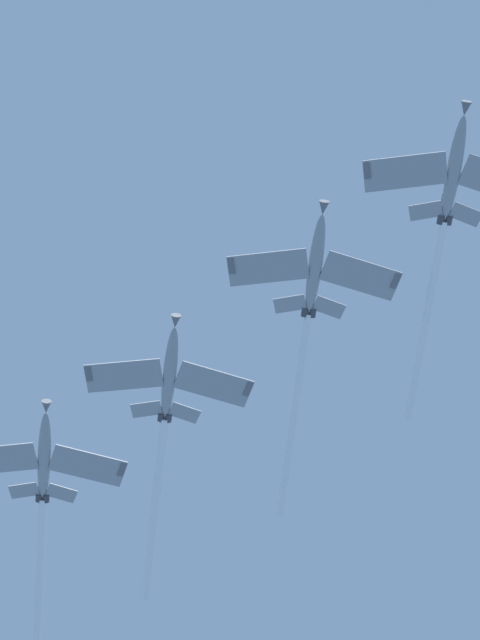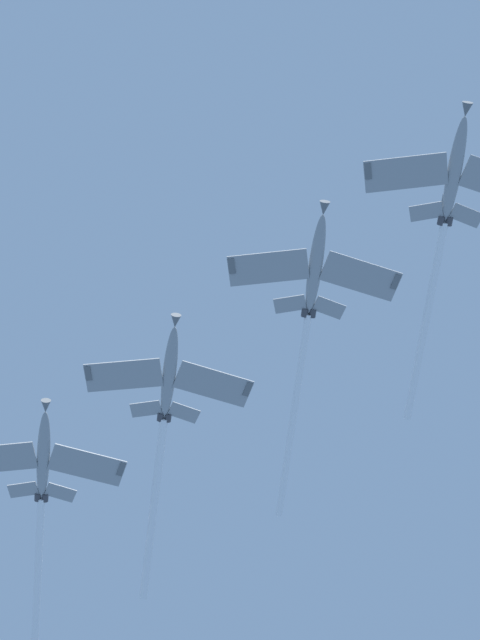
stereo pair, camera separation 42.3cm
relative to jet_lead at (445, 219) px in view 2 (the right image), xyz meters
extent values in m
ellipsoid|color=gray|center=(5.14, 1.76, 1.50)|extent=(11.81, 5.37, 4.49)
cone|color=#595E60|center=(11.25, 3.85, 3.27)|extent=(2.15, 1.74, 1.58)
ellipsoid|color=black|center=(6.91, 2.36, 2.63)|extent=(3.10, 1.90, 1.61)
cube|color=gray|center=(6.15, -3.50, 1.19)|extent=(4.28, 9.27, 1.15)
cube|color=#595E60|center=(7.17, -7.48, 1.22)|extent=(1.82, 0.85, 0.59)
cube|color=gray|center=(-0.16, 2.36, 0.17)|extent=(3.58, 3.95, 0.63)
cube|color=gray|center=(1.32, -1.96, 0.17)|extent=(1.83, 3.63, 0.63)
cube|color=#595E60|center=(0.41, 0.14, 1.57)|extent=(2.95, 1.16, 3.34)
cylinder|color=#38383D|center=(-0.27, 0.38, -0.14)|extent=(1.37, 1.14, 1.04)
cylinder|color=#38383D|center=(0.02, -0.47, -0.14)|extent=(1.37, 1.14, 1.04)
cylinder|color=white|center=(-11.64, -3.98, -3.48)|extent=(23.18, 8.68, 7.45)
ellipsoid|color=gray|center=(-1.97, -15.02, -1.63)|extent=(11.76, 5.41, 4.70)
cone|color=#595E60|center=(4.10, -12.92, 0.27)|extent=(2.16, 1.75, 1.60)
ellipsoid|color=black|center=(-0.23, -14.42, -0.46)|extent=(3.11, 1.91, 1.66)
cube|color=gray|center=(-4.41, -10.26, -1.95)|extent=(7.86, 9.46, 1.21)
cube|color=#595E60|center=(-6.05, -6.49, -1.92)|extent=(1.86, 1.55, 0.62)
cube|color=gray|center=(-0.94, -20.27, -1.95)|extent=(4.30, 9.28, 1.21)
cube|color=#595E60|center=(0.10, -24.25, -1.92)|extent=(1.82, 0.85, 0.62)
cube|color=gray|center=(-7.25, -14.44, -3.04)|extent=(3.58, 3.94, 0.66)
cube|color=gray|center=(-5.76, -18.75, -3.04)|extent=(1.84, 3.63, 0.66)
cube|color=#595E60|center=(-6.70, -16.66, -1.64)|extent=(2.98, 1.18, 3.36)
cylinder|color=#38383D|center=(-7.35, -16.41, -3.36)|extent=(1.38, 1.14, 1.05)
cylinder|color=#38383D|center=(-7.05, -17.26, -3.36)|extent=(1.38, 1.14, 1.05)
cylinder|color=white|center=(-19.64, -21.14, -7.25)|extent=(25.01, 9.37, 8.47)
ellipsoid|color=gray|center=(-10.75, -34.14, -5.77)|extent=(11.75, 5.60, 4.54)
cone|color=#595E60|center=(-4.69, -31.92, -3.96)|extent=(2.16, 1.77, 1.59)
ellipsoid|color=black|center=(-9.00, -33.50, -4.62)|extent=(3.10, 1.95, 1.62)
cube|color=gray|center=(-13.26, -29.41, -6.08)|extent=(7.96, 9.43, 1.16)
cube|color=#595E60|center=(-14.97, -25.67, -6.04)|extent=(1.85, 1.57, 0.60)
cube|color=gray|center=(-9.62, -39.37, -6.08)|extent=(4.45, 9.32, 1.16)
cube|color=#595E60|center=(-8.52, -43.33, -6.04)|extent=(1.83, 0.88, 0.60)
cube|color=gray|center=(-16.05, -33.65, -7.11)|extent=(3.62, 3.93, 0.64)
cube|color=gray|center=(-14.49, -37.93, -7.11)|extent=(1.91, 3.66, 0.64)
cube|color=#595E60|center=(-15.44, -35.85, -5.71)|extent=(2.94, 1.22, 3.34)
cylinder|color=#38383D|center=(-16.12, -35.62, -7.43)|extent=(1.38, 1.16, 1.04)
cylinder|color=#38383D|center=(-15.81, -36.47, -7.43)|extent=(1.38, 1.16, 1.04)
cylinder|color=white|center=(-27.98, -40.44, -11.00)|extent=(24.28, 9.73, 8.05)
ellipsoid|color=gray|center=(-17.35, -51.33, -9.29)|extent=(11.79, 5.35, 4.61)
cone|color=#595E60|center=(-11.26, -49.25, -7.45)|extent=(2.16, 1.74, 1.59)
ellipsoid|color=black|center=(-15.60, -50.73, -8.14)|extent=(3.11, 1.89, 1.64)
cube|color=gray|center=(-19.76, -46.55, -9.61)|extent=(7.83, 9.47, 1.18)
cube|color=#595E60|center=(-21.39, -42.77, -9.57)|extent=(1.86, 1.54, 0.61)
cube|color=gray|center=(-22.64, -50.72, -10.67)|extent=(3.58, 3.95, 0.65)
cube|color=gray|center=(-21.17, -55.03, -10.67)|extent=(1.83, 3.62, 0.65)
cube|color=#595E60|center=(-22.09, -52.94, -9.27)|extent=(2.97, 1.16, 3.35)
cylinder|color=#38383D|center=(-22.75, -52.69, -10.98)|extent=(1.38, 1.14, 1.04)
cylinder|color=#38383D|center=(-22.46, -53.54, -10.98)|extent=(1.38, 1.14, 1.04)
cylinder|color=white|center=(-33.58, -56.85, -14.30)|extent=(22.15, 8.36, 7.46)
camera|label=1|loc=(73.63, -6.74, -103.97)|focal=63.40mm
camera|label=2|loc=(73.72, -7.16, -103.97)|focal=63.40mm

